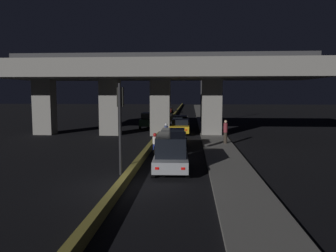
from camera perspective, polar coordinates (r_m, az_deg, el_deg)
name	(u,v)px	position (r m, az deg, el deg)	size (l,w,h in m)	color
ground_plane	(123,187)	(14.60, -7.78, -10.46)	(200.00, 200.00, 0.00)	black
median_divider	(171,118)	(48.95, 0.60, 1.33)	(0.31, 126.00, 0.43)	olive
sidewalk_right	(207,124)	(41.95, 6.86, 0.34)	(2.33, 126.00, 0.15)	slate
elevated_overpass	(157,75)	(31.25, -1.98, 8.93)	(29.19, 9.43, 7.83)	gray
traffic_light_left_of_median	(120,113)	(16.25, -8.31, 2.33)	(0.30, 0.49, 4.54)	black
street_lamp	(199,88)	(43.71, 5.37, 6.66)	(2.48, 0.32, 7.92)	#2D2D30
car_silver_lead	(171,152)	(17.21, 0.55, -4.51)	(1.99, 4.56, 1.88)	gray
car_grey_second	(173,138)	(23.61, 0.93, -2.19)	(2.06, 4.20, 1.48)	#515459
car_taxi_yellow_third	(180,127)	(32.28, 2.10, -0.11)	(1.99, 4.39, 1.46)	gold
car_grey_fourth	(181,121)	(38.15, 2.22, 0.80)	(2.12, 4.88, 1.41)	#515459
car_dark_green_lead_oncoming	(149,120)	(37.95, -3.38, 1.07)	(1.92, 4.33, 1.76)	black
car_grey_second_oncoming	(161,113)	(50.86, -1.18, 2.25)	(2.05, 3.97, 1.69)	#515459
car_dark_red_third_oncoming	(167,109)	(64.72, -0.10, 2.93)	(2.12, 4.08, 1.49)	#591414
motorcycle_blue_filtering_near	(155,145)	(21.85, -2.29, -3.32)	(0.34, 1.80, 1.40)	black
motorcycle_white_filtering_mid	(166,133)	(28.45, -0.33, -1.16)	(0.33, 1.90, 1.42)	black
pedestrian_on_sidewalk	(226,132)	(25.69, 9.99, -0.96)	(0.32, 0.32, 1.81)	#2D261E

